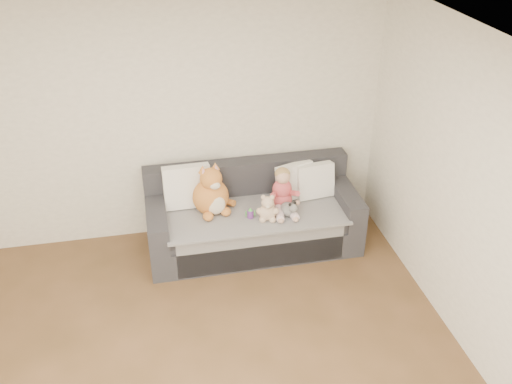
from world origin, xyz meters
The scene contains 10 objects.
room_shell centered at (0.00, 0.42, 1.30)m, with size 5.00×5.00×5.00m.
sofa centered at (0.79, 2.06, 0.31)m, with size 2.20×0.94×0.85m.
cushion_left centered at (0.14, 2.22, 0.70)m, with size 0.49×0.23×0.46m.
cushion_right_back centered at (1.28, 2.17, 0.66)m, with size 0.45×0.30×0.39m.
cushion_right_front centered at (1.49, 2.13, 0.66)m, with size 0.42×0.23×0.38m.
toddler centered at (1.10, 1.96, 0.66)m, with size 0.32×0.45×0.45m.
plush_cat centered at (0.37, 2.04, 0.68)m, with size 0.46×0.44×0.57m.
teddy_bear centered at (0.89, 1.77, 0.59)m, with size 0.23×0.17×0.29m.
plush_cow centered at (1.12, 1.80, 0.55)m, with size 0.15×0.23×0.19m.
sippy_cup centered at (0.73, 1.84, 0.53)m, with size 0.10×0.07×0.11m.
Camera 1 is at (-0.20, -2.92, 3.64)m, focal length 40.00 mm.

